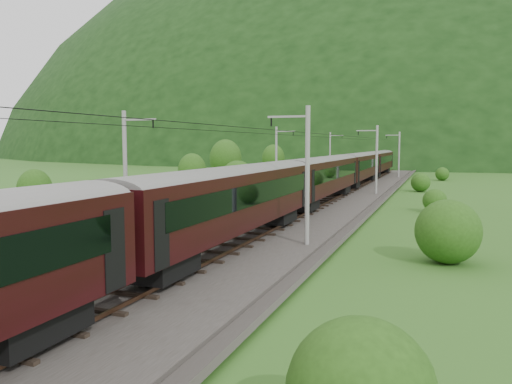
% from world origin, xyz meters
% --- Properties ---
extents(ground, '(600.00, 600.00, 0.00)m').
position_xyz_m(ground, '(0.00, 0.00, 0.00)').
color(ground, '#305A1C').
rests_on(ground, ground).
extents(railbed, '(14.00, 220.00, 0.30)m').
position_xyz_m(railbed, '(0.00, 10.00, 0.15)').
color(railbed, '#38332D').
rests_on(railbed, ground).
extents(track_left, '(2.40, 220.00, 0.27)m').
position_xyz_m(track_left, '(-2.40, 10.00, 0.37)').
color(track_left, '#533523').
rests_on(track_left, railbed).
extents(track_right, '(2.40, 220.00, 0.27)m').
position_xyz_m(track_right, '(2.40, 10.00, 0.37)').
color(track_right, '#533523').
rests_on(track_right, railbed).
extents(catenary_left, '(2.54, 192.28, 8.00)m').
position_xyz_m(catenary_left, '(-6.12, 32.00, 4.50)').
color(catenary_left, gray).
rests_on(catenary_left, railbed).
extents(catenary_right, '(2.54, 192.28, 8.00)m').
position_xyz_m(catenary_right, '(6.12, 32.00, 4.50)').
color(catenary_right, gray).
rests_on(catenary_right, railbed).
extents(overhead_wires, '(4.83, 198.00, 0.03)m').
position_xyz_m(overhead_wires, '(0.00, 10.00, 7.10)').
color(overhead_wires, black).
rests_on(overhead_wires, ground).
extents(mountain_main, '(504.00, 360.00, 244.00)m').
position_xyz_m(mountain_main, '(0.00, 260.00, 0.00)').
color(mountain_main, black).
rests_on(mountain_main, ground).
extents(mountain_ridge, '(336.00, 280.00, 132.00)m').
position_xyz_m(mountain_ridge, '(-120.00, 300.00, 0.00)').
color(mountain_ridge, black).
rests_on(mountain_ridge, ground).
extents(train, '(3.04, 144.21, 5.29)m').
position_xyz_m(train, '(2.40, 32.13, 3.59)').
color(train, black).
rests_on(train, ground).
extents(hazard_post_near, '(0.16, 0.16, 1.53)m').
position_xyz_m(hazard_post_near, '(-0.04, 42.42, 1.06)').
color(hazard_post_near, red).
rests_on(hazard_post_near, railbed).
extents(hazard_post_far, '(0.14, 0.14, 1.29)m').
position_xyz_m(hazard_post_far, '(0.68, 38.04, 0.95)').
color(hazard_post_far, red).
rests_on(hazard_post_far, railbed).
extents(signal, '(0.27, 0.27, 2.45)m').
position_xyz_m(signal, '(-4.66, 31.64, 1.74)').
color(signal, black).
rests_on(signal, railbed).
extents(vegetation_left, '(12.13, 146.25, 6.83)m').
position_xyz_m(vegetation_left, '(-14.27, 24.98, 2.47)').
color(vegetation_left, '#244B14').
rests_on(vegetation_left, ground).
extents(vegetation_right, '(5.82, 106.78, 2.98)m').
position_xyz_m(vegetation_right, '(13.12, -3.06, 1.31)').
color(vegetation_right, '#244B14').
rests_on(vegetation_right, ground).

